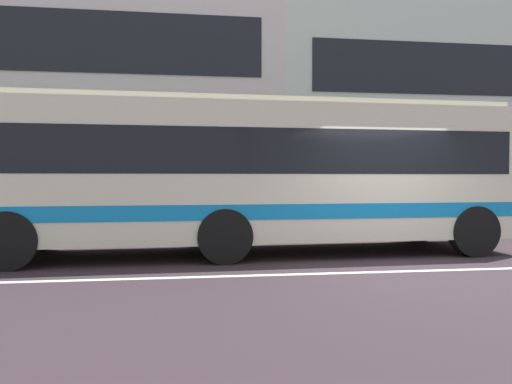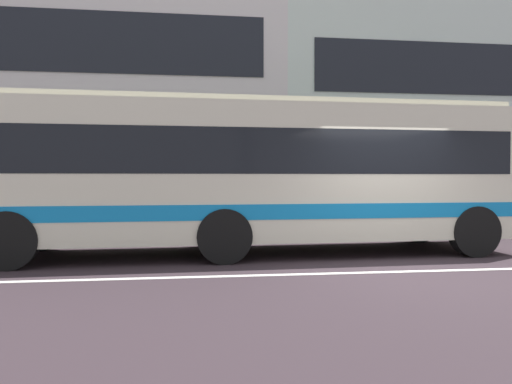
{
  "view_description": "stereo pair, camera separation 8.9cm",
  "coord_description": "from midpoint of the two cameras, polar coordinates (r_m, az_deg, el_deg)",
  "views": [
    {
      "loc": [
        -3.79,
        -7.96,
        1.55
      ],
      "look_at": [
        -2.33,
        2.13,
        1.27
      ],
      "focal_mm": 35.81,
      "sensor_mm": 36.0,
      "label": 1
    },
    {
      "loc": [
        -3.71,
        -7.97,
        1.55
      ],
      "look_at": [
        -2.33,
        2.13,
        1.27
      ],
      "focal_mm": 35.81,
      "sensor_mm": 36.0,
      "label": 2
    }
  ],
  "objects": [
    {
      "name": "ground_plane",
      "position": [
        8.94,
        17.36,
        -8.48
      ],
      "size": [
        160.0,
        160.0,
        0.0
      ],
      "primitive_type": "plane",
      "color": "#34292F"
    },
    {
      "name": "lane_centre_line",
      "position": [
        8.94,
        17.36,
        -8.45
      ],
      "size": [
        60.0,
        0.16,
        0.01
      ],
      "primitive_type": "cube",
      "color": "silver",
      "rests_on": "ground_plane"
    },
    {
      "name": "hedge_row_far",
      "position": [
        14.05,
        -4.01,
        -2.63
      ],
      "size": [
        21.89,
        1.1,
        1.04
      ],
      "primitive_type": "cube",
      "color": "#2E5422",
      "rests_on": "ground_plane"
    },
    {
      "name": "apartment_block_left",
      "position": [
        25.12,
        -25.76,
        10.37
      ],
      "size": [
        22.77,
        10.06,
        10.91
      ],
      "color": "silver",
      "rests_on": "ground_plane"
    },
    {
      "name": "transit_bus",
      "position": [
        10.4,
        -0.49,
        2.38
      ],
      "size": [
        10.68,
        2.92,
        3.07
      ],
      "color": "beige",
      "rests_on": "ground_plane"
    }
  ]
}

